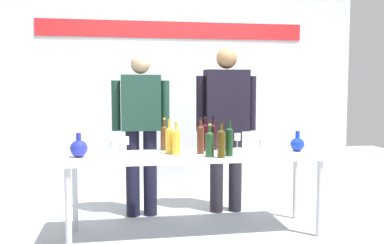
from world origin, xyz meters
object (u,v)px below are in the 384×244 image
object	(u,v)px
wine_glass_right_4	(276,139)
wine_glass_right_1	(267,141)
wine_bottle_0	(176,141)
wine_glass_left_2	(126,141)
presenter_left	(141,125)
wine_bottle_2	(164,137)
wine_bottle_6	(213,136)
wine_bottle_7	(205,136)
wine_bottle_1	(169,139)
presenter_right	(226,118)
wine_bottle_8	(221,142)
wine_glass_left_0	(115,141)
decanter_blue_left	(79,148)
wine_glass_left_3	(114,146)
wine_bottle_4	(229,140)
wine_glass_right_2	(260,137)
wine_glass_left_1	(123,146)
display_table	(195,160)
wine_bottle_3	(201,138)
decanter_blue_right	(297,144)
wine_bottle_5	(210,143)
wine_glass_right_5	(248,139)
wine_glass_right_3	(237,137)

from	to	relation	value
wine_glass_right_4	wine_glass_right_1	bearing A→B (deg)	137.15
wine_bottle_0	wine_glass_left_2	distance (m)	0.51
presenter_left	wine_bottle_2	size ratio (longest dim) A/B	5.38
wine_bottle_6	wine_bottle_7	distance (m)	0.10
wine_bottle_1	wine_glass_right_1	size ratio (longest dim) A/B	2.43
presenter_right	wine_glass_right_4	bearing A→B (deg)	-61.36
presenter_right	wine_bottle_8	bearing A→B (deg)	-106.83
wine_bottle_0	wine_glass_left_0	size ratio (longest dim) A/B	1.96
decanter_blue_left	wine_glass_left_0	bearing A→B (deg)	33.57
presenter_left	wine_bottle_8	world-z (taller)	presenter_left
wine_bottle_2	wine_glass_left_3	xyz separation A→B (m)	(-0.47, -0.37, -0.03)
wine_bottle_7	wine_glass_left_2	world-z (taller)	wine_bottle_7
wine_bottle_4	wine_glass_left_2	xyz separation A→B (m)	(-0.88, 0.40, -0.04)
presenter_right	wine_bottle_8	xyz separation A→B (m)	(-0.27, -0.89, -0.14)
wine_bottle_6	wine_glass_right_2	xyz separation A→B (m)	(0.48, 0.04, -0.03)
presenter_right	wine_glass_left_1	distance (m)	1.36
display_table	wine_glass_left_2	xyz separation A→B (m)	(-0.61, 0.22, 0.16)
wine_bottle_6	wine_glass_left_0	world-z (taller)	wine_bottle_6
wine_bottle_6	wine_glass_left_0	xyz separation A→B (m)	(-0.93, -0.02, -0.03)
wine_bottle_2	wine_bottle_6	bearing A→B (deg)	-6.79
wine_bottle_6	wine_bottle_7	bearing A→B (deg)	-151.64
presenter_left	wine_bottle_6	size ratio (longest dim) A/B	5.06
wine_bottle_3	decanter_blue_right	bearing A→B (deg)	-0.49
wine_bottle_3	wine_bottle_5	world-z (taller)	wine_bottle_3
decanter_blue_left	wine_glass_right_5	distance (m)	1.61
wine_bottle_6	wine_glass_right_5	world-z (taller)	wine_bottle_6
wine_glass_left_0	wine_bottle_6	bearing A→B (deg)	1.37
wine_glass_left_1	wine_glass_right_3	size ratio (longest dim) A/B	0.94
wine_bottle_5	wine_glass_right_1	xyz separation A→B (m)	(0.62, 0.28, -0.03)
decanter_blue_left	presenter_right	distance (m)	1.62
wine_bottle_0	wine_bottle_6	xyz separation A→B (m)	(0.39, 0.24, 0.01)
wine_glass_left_2	wine_bottle_0	bearing A→B (deg)	-30.94
wine_bottle_8	wine_glass_left_1	world-z (taller)	wine_bottle_8
wine_bottle_6	wine_glass_left_1	size ratio (longest dim) A/B	2.29
wine_bottle_7	wine_bottle_8	world-z (taller)	wine_bottle_7
wine_glass_left_0	wine_glass_right_4	size ratio (longest dim) A/B	0.90
wine_bottle_0	wine_bottle_6	size ratio (longest dim) A/B	0.89
wine_glass_left_3	wine_glass_right_3	distance (m)	1.23
wine_glass_left_3	wine_glass_right_1	bearing A→B (deg)	7.89
wine_glass_right_5	wine_glass_left_1	bearing A→B (deg)	-162.58
wine_glass_left_1	presenter_left	bearing A→B (deg)	76.30
wine_bottle_4	wine_glass_right_3	xyz separation A→B (m)	(0.19, 0.41, -0.03)
wine_bottle_0	wine_glass_right_1	world-z (taller)	wine_bottle_0
wine_bottle_3	wine_glass_left_3	xyz separation A→B (m)	(-0.77, -0.10, -0.04)
display_table	wine_glass_left_0	distance (m)	0.75
wine_bottle_0	wine_bottle_8	distance (m)	0.42
wine_glass_right_2	presenter_right	bearing A→B (deg)	122.30
wine_glass_left_0	display_table	bearing A→B (deg)	-14.05
decanter_blue_right	wine_bottle_5	bearing A→B (deg)	-168.71
wine_bottle_6	wine_glass_left_2	size ratio (longest dim) A/B	2.30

